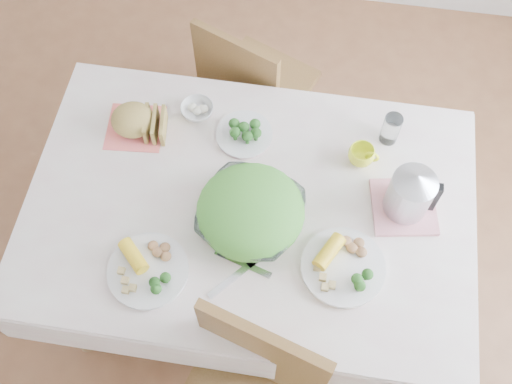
# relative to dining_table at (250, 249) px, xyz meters

# --- Properties ---
(floor) EXTENTS (3.60, 3.60, 0.00)m
(floor) POSITION_rel_dining_table_xyz_m (0.00, 0.00, -0.38)
(floor) COLOR brown
(floor) RESTS_ON ground
(dining_table) EXTENTS (1.40, 0.90, 0.75)m
(dining_table) POSITION_rel_dining_table_xyz_m (0.00, 0.00, 0.00)
(dining_table) COLOR brown
(dining_table) RESTS_ON floor
(tablecloth) EXTENTS (1.50, 1.00, 0.01)m
(tablecloth) POSITION_rel_dining_table_xyz_m (0.00, 0.00, 0.38)
(tablecloth) COLOR white
(tablecloth) RESTS_ON dining_table
(chair_far) EXTENTS (0.52, 0.52, 0.88)m
(chair_far) POSITION_rel_dining_table_xyz_m (-0.08, 0.76, 0.09)
(chair_far) COLOR brown
(chair_far) RESTS_ON floor
(salad_bowl) EXTENTS (0.40, 0.40, 0.08)m
(salad_bowl) POSITION_rel_dining_table_xyz_m (0.01, -0.05, 0.43)
(salad_bowl) COLOR white
(salad_bowl) RESTS_ON tablecloth
(dinner_plate_left) EXTENTS (0.34, 0.34, 0.02)m
(dinner_plate_left) POSITION_rel_dining_table_xyz_m (-0.28, -0.28, 0.40)
(dinner_plate_left) COLOR white
(dinner_plate_left) RESTS_ON tablecloth
(dinner_plate_right) EXTENTS (0.38, 0.38, 0.02)m
(dinner_plate_right) POSITION_rel_dining_table_xyz_m (0.33, -0.18, 0.40)
(dinner_plate_right) COLOR white
(dinner_plate_right) RESTS_ON tablecloth
(broccoli_plate) EXTENTS (0.24, 0.24, 0.02)m
(broccoli_plate) POSITION_rel_dining_table_xyz_m (-0.06, 0.27, 0.40)
(broccoli_plate) COLOR beige
(broccoli_plate) RESTS_ON tablecloth
(napkin) EXTENTS (0.22, 0.22, 0.00)m
(napkin) POSITION_rel_dining_table_xyz_m (-0.45, 0.24, 0.39)
(napkin) COLOR #FF7067
(napkin) RESTS_ON tablecloth
(bread_loaf) EXTENTS (0.17, 0.16, 0.09)m
(bread_loaf) POSITION_rel_dining_table_xyz_m (-0.45, 0.24, 0.45)
(bread_loaf) COLOR olive
(bread_loaf) RESTS_ON napkin
(fruit_bowl) EXTENTS (0.15, 0.15, 0.04)m
(fruit_bowl) POSITION_rel_dining_table_xyz_m (-0.24, 0.34, 0.41)
(fruit_bowl) COLOR white
(fruit_bowl) RESTS_ON tablecloth
(yellow_mug) EXTENTS (0.11, 0.11, 0.07)m
(yellow_mug) POSITION_rel_dining_table_xyz_m (0.35, 0.23, 0.42)
(yellow_mug) COLOR #F5FF28
(yellow_mug) RESTS_ON tablecloth
(glass_tumbler) EXTENTS (0.08, 0.08, 0.12)m
(glass_tumbler) POSITION_rel_dining_table_xyz_m (0.44, 0.34, 0.45)
(glass_tumbler) COLOR white
(glass_tumbler) RESTS_ON tablecloth
(pink_tray) EXTENTS (0.24, 0.24, 0.02)m
(pink_tray) POSITION_rel_dining_table_xyz_m (0.51, 0.07, 0.40)
(pink_tray) COLOR pink
(pink_tray) RESTS_ON tablecloth
(electric_kettle) EXTENTS (0.17, 0.17, 0.20)m
(electric_kettle) POSITION_rel_dining_table_xyz_m (0.51, 0.07, 0.51)
(electric_kettle) COLOR #B2B5BA
(electric_kettle) RESTS_ON pink_tray
(fork_right) EXTENTS (0.14, 0.16, 0.00)m
(fork_right) POSITION_rel_dining_table_xyz_m (-0.01, -0.27, 0.39)
(fork_right) COLOR silver
(fork_right) RESTS_ON tablecloth
(knife) EXTENTS (0.19, 0.07, 0.00)m
(knife) POSITION_rel_dining_table_xyz_m (0.02, -0.21, 0.39)
(knife) COLOR silver
(knife) RESTS_ON tablecloth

